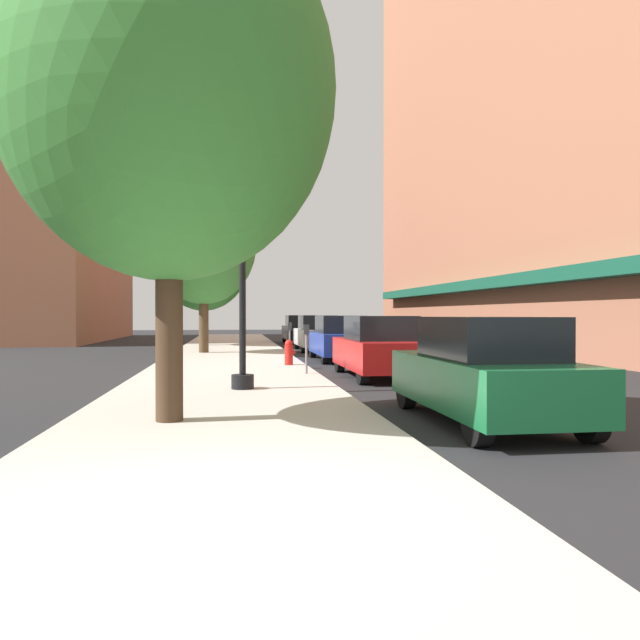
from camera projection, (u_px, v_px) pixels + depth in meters
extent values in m
plane|color=#232326|center=(335.00, 358.00, 23.28)|extent=(90.00, 90.00, 0.00)
cube|color=#B7B2A8|center=(230.00, 356.00, 23.70)|extent=(4.80, 50.00, 0.12)
cube|color=#9E6047|center=(549.00, 41.00, 28.67)|extent=(6.00, 40.00, 29.44)
cube|color=#144C38|center=(481.00, 285.00, 28.30)|extent=(0.90, 34.00, 0.50)
cube|color=#9E6047|center=(63.00, 208.00, 39.87)|extent=(6.00, 18.00, 17.43)
cube|color=#144C38|center=(10.00, 293.00, 39.44)|extent=(0.90, 15.30, 0.50)
cylinder|color=black|center=(243.00, 382.00, 12.80)|extent=(0.48, 0.48, 0.30)
cylinder|color=black|center=(242.00, 252.00, 12.78)|extent=(0.14, 0.14, 5.20)
sphere|color=silver|center=(242.00, 121.00, 12.75)|extent=(0.44, 0.44, 0.44)
cylinder|color=red|center=(289.00, 355.00, 18.87)|extent=(0.26, 0.26, 0.62)
sphere|color=red|center=(289.00, 343.00, 18.87)|extent=(0.24, 0.24, 0.24)
cylinder|color=red|center=(293.00, 352.00, 18.89)|extent=(0.12, 0.10, 0.10)
cylinder|color=slate|center=(290.00, 345.00, 20.80)|extent=(0.06, 0.06, 1.05)
cube|color=#33383D|center=(290.00, 326.00, 20.80)|extent=(0.14, 0.09, 0.26)
cylinder|color=slate|center=(306.00, 354.00, 16.05)|extent=(0.06, 0.06, 1.05)
cube|color=#33383D|center=(306.00, 329.00, 16.05)|extent=(0.14, 0.09, 0.26)
cylinder|color=#422D1E|center=(169.00, 318.00, 8.93)|extent=(0.40, 0.40, 3.06)
ellipsoid|color=#387F33|center=(169.00, 88.00, 8.90)|extent=(4.94, 4.94, 5.69)
cylinder|color=#4C3823|center=(204.00, 318.00, 25.06)|extent=(0.40, 0.40, 2.88)
ellipsoid|color=#387F33|center=(204.00, 244.00, 25.04)|extent=(4.36, 4.36, 5.02)
cylinder|color=#422D1E|center=(204.00, 319.00, 31.19)|extent=(0.40, 0.40, 2.73)
ellipsoid|color=#235B23|center=(204.00, 258.00, 31.17)|extent=(4.78, 4.78, 5.50)
cylinder|color=black|center=(407.00, 391.00, 10.89)|extent=(0.22, 0.64, 0.64)
cylinder|color=black|center=(489.00, 389.00, 11.11)|extent=(0.22, 0.64, 0.64)
cylinder|color=black|center=(478.00, 422.00, 7.72)|extent=(0.22, 0.64, 0.64)
cylinder|color=black|center=(590.00, 419.00, 7.95)|extent=(0.22, 0.64, 0.64)
cube|color=#196638|center=(484.00, 382.00, 9.42)|extent=(1.80, 4.30, 0.76)
cube|color=black|center=(488.00, 338.00, 9.26)|extent=(1.56, 2.20, 0.64)
cylinder|color=black|center=(340.00, 361.00, 17.73)|extent=(0.22, 0.64, 0.64)
cylinder|color=black|center=(391.00, 361.00, 17.95)|extent=(0.22, 0.64, 0.64)
cylinder|color=black|center=(363.00, 372.00, 14.56)|extent=(0.22, 0.64, 0.64)
cylinder|color=black|center=(425.00, 371.00, 14.78)|extent=(0.22, 0.64, 0.64)
cube|color=red|center=(379.00, 354.00, 16.25)|extent=(1.80, 4.30, 0.76)
cube|color=black|center=(380.00, 328.00, 16.10)|extent=(1.56, 2.20, 0.64)
cylinder|color=black|center=(313.00, 350.00, 23.73)|extent=(0.22, 0.64, 0.64)
cylinder|color=black|center=(352.00, 349.00, 23.96)|extent=(0.22, 0.64, 0.64)
cylinder|color=black|center=(325.00, 355.00, 20.57)|extent=(0.22, 0.64, 0.64)
cylinder|color=black|center=(370.00, 354.00, 20.79)|extent=(0.22, 0.64, 0.64)
cube|color=#1E389E|center=(339.00, 343.00, 22.26)|extent=(1.80, 4.30, 0.76)
cube|color=black|center=(340.00, 324.00, 22.10)|extent=(1.56, 2.20, 0.64)
cylinder|color=black|center=(297.00, 342.00, 29.77)|extent=(0.22, 0.64, 0.64)
cylinder|color=black|center=(328.00, 342.00, 29.99)|extent=(0.22, 0.64, 0.64)
cylinder|color=black|center=(304.00, 346.00, 26.60)|extent=(0.22, 0.64, 0.64)
cylinder|color=black|center=(339.00, 345.00, 26.82)|extent=(0.22, 0.64, 0.64)
cube|color=silver|center=(317.00, 337.00, 28.29)|extent=(1.80, 4.30, 0.76)
cube|color=black|center=(317.00, 322.00, 28.14)|extent=(1.56, 2.20, 0.64)
cylinder|color=black|center=(284.00, 337.00, 36.91)|extent=(0.22, 0.64, 0.64)
cylinder|color=black|center=(310.00, 337.00, 37.13)|extent=(0.22, 0.64, 0.64)
cylinder|color=black|center=(289.00, 339.00, 33.74)|extent=(0.22, 0.64, 0.64)
cylinder|color=black|center=(317.00, 339.00, 33.97)|extent=(0.22, 0.64, 0.64)
cube|color=black|center=(300.00, 333.00, 35.44)|extent=(1.80, 4.30, 0.76)
cube|color=black|center=(300.00, 321.00, 35.28)|extent=(1.56, 2.20, 0.64)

